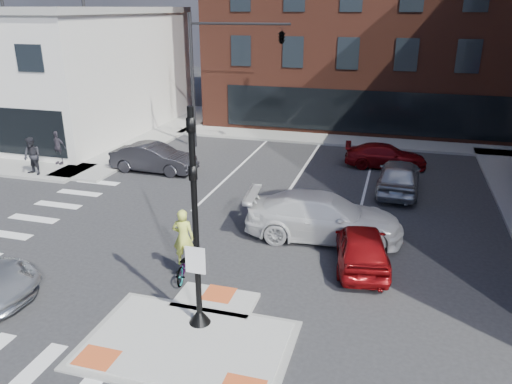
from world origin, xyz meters
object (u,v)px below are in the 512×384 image
(bg_car_dark, at_px, (154,158))
(pedestrian_b, at_px, (58,147))
(white_pickup, at_px, (324,216))
(bg_car_red, at_px, (385,156))
(pedestrian_a, at_px, (32,156))
(bg_car_silver, at_px, (399,176))
(cyclist, at_px, (184,254))
(red_sedan, at_px, (361,245))

(bg_car_dark, xyz_separation_m, pedestrian_b, (-5.44, -0.61, 0.33))
(white_pickup, xyz_separation_m, pedestrian_b, (-15.41, 5.00, 0.22))
(bg_car_red, xyz_separation_m, pedestrian_b, (-17.27, -4.86, 0.45))
(bg_car_red, bearing_deg, bg_car_dark, 104.73)
(bg_car_red, xyz_separation_m, pedestrian_a, (-17.32, -6.86, 0.49))
(bg_car_red, height_order, pedestrian_a, pedestrian_a)
(bg_car_silver, relative_size, pedestrian_a, 2.40)
(bg_car_dark, distance_m, cyclist, 11.55)
(white_pickup, height_order, pedestrian_b, pedestrian_b)
(white_pickup, height_order, pedestrian_a, pedestrian_a)
(bg_car_silver, height_order, cyclist, cyclist)
(bg_car_silver, height_order, pedestrian_b, pedestrian_b)
(cyclist, bearing_deg, red_sedan, -165.46)
(cyclist, bearing_deg, pedestrian_a, -41.42)
(white_pickup, height_order, bg_car_dark, white_pickup)
(bg_car_red, relative_size, pedestrian_a, 2.24)
(white_pickup, bearing_deg, bg_car_red, -16.24)
(red_sedan, distance_m, pedestrian_a, 17.68)
(red_sedan, distance_m, bg_car_dark, 13.68)
(white_pickup, distance_m, bg_car_red, 10.04)
(red_sedan, distance_m, bg_car_red, 11.64)
(white_pickup, xyz_separation_m, bg_car_dark, (-9.96, 5.61, -0.11))
(cyclist, height_order, pedestrian_a, cyclist)
(bg_car_red, height_order, pedestrian_b, pedestrian_b)
(red_sedan, xyz_separation_m, bg_car_dark, (-11.52, 7.38, 0.03))
(bg_car_dark, distance_m, bg_car_silver, 12.61)
(bg_car_red, bearing_deg, red_sedan, 173.46)
(white_pickup, xyz_separation_m, bg_car_silver, (2.64, 6.00, -0.06))
(pedestrian_a, bearing_deg, bg_car_silver, 20.68)
(bg_car_silver, bearing_deg, cyclist, 59.46)
(white_pickup, relative_size, bg_car_dark, 1.29)
(red_sedan, height_order, white_pickup, white_pickup)
(red_sedan, bearing_deg, bg_car_red, -101.38)
(bg_car_dark, relative_size, pedestrian_b, 2.45)
(white_pickup, bearing_deg, bg_car_silver, -29.29)
(bg_car_silver, height_order, bg_car_red, bg_car_silver)
(bg_car_dark, bearing_deg, cyclist, -146.85)
(white_pickup, distance_m, bg_car_silver, 6.55)
(white_pickup, xyz_separation_m, bg_car_red, (1.86, 9.86, -0.22))
(bg_car_silver, relative_size, bg_car_red, 1.07)
(pedestrian_b, bearing_deg, pedestrian_a, -85.60)
(bg_car_silver, distance_m, pedestrian_a, 18.35)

